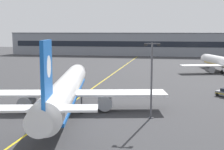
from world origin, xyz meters
TOP-DOWN VIEW (x-y plane):
  - ground_plane at (0.00, 0.00)m, footprint 400.00×400.00m
  - taxiway_centreline at (0.00, 30.00)m, footprint 2.01×179.99m
  - airliner_foreground at (0.64, 8.42)m, footprint 32.32×41.22m
  - apron_lamp_post at (14.22, 6.52)m, footprint 2.24×0.90m
  - safety_cone_by_nose_gear at (0.95, 23.78)m, footprint 0.44×0.44m
  - terminal_building at (9.39, 127.44)m, footprint 154.33×12.40m

SIDE VIEW (x-z plane):
  - ground_plane at x=0.00m, z-range 0.00..0.00m
  - taxiway_centreline at x=0.00m, z-range 0.00..0.01m
  - safety_cone_by_nose_gear at x=0.95m, z-range -0.02..0.53m
  - airliner_foreground at x=0.64m, z-range -2.46..9.19m
  - apron_lamp_post at x=14.22m, z-range 0.29..11.27m
  - terminal_building at x=9.39m, z-range 0.01..11.91m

